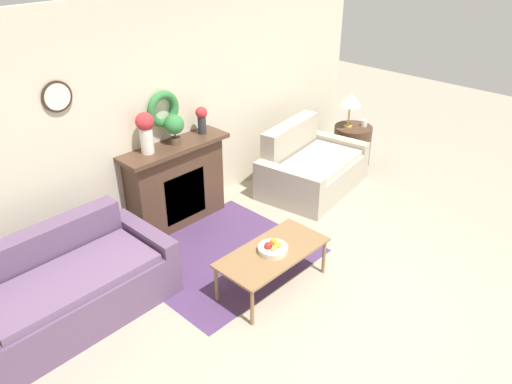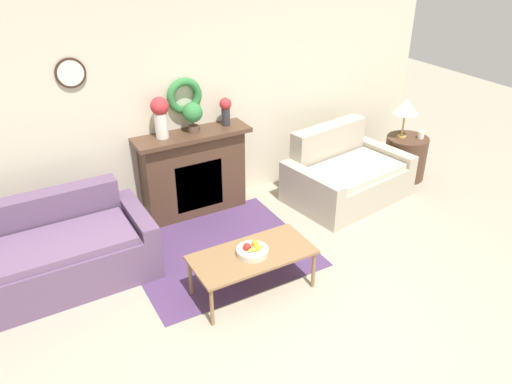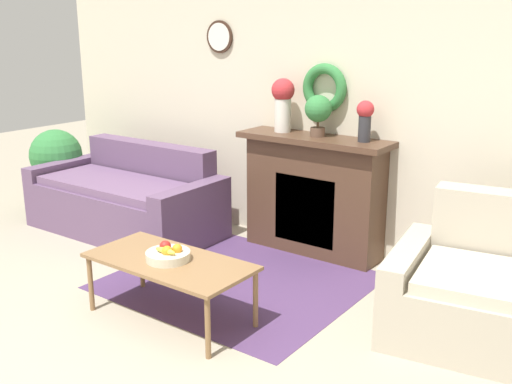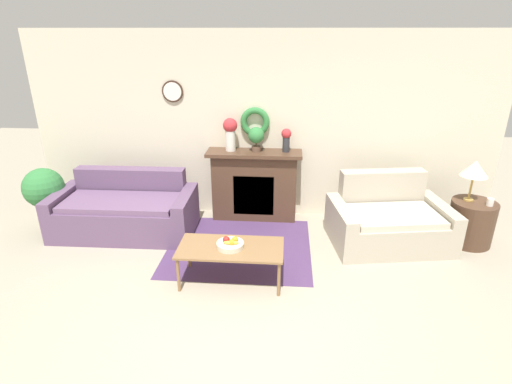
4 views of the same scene
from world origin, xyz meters
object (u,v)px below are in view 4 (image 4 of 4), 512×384
(loveseat_right, at_px, (388,221))
(potted_plant_floor_by_couch, at_px, (44,190))
(fireplace, at_px, (254,185))
(potted_plant_on_mantel, at_px, (256,136))
(side_table_by_loveseat, at_px, (471,223))
(vase_on_mantel_left, at_px, (230,132))
(vase_on_mantel_right, at_px, (286,138))
(mug, at_px, (490,202))
(table_lamp, at_px, (475,169))
(fruit_bowl, at_px, (230,244))
(coffee_table, at_px, (231,250))
(couch_left, at_px, (126,211))

(loveseat_right, xyz_separation_m, potted_plant_floor_by_couch, (-4.80, 0.09, 0.26))
(fireplace, bearing_deg, potted_plant_on_mantel, -26.77)
(side_table_by_loveseat, height_order, vase_on_mantel_left, vase_on_mantel_left)
(potted_plant_on_mantel, bearing_deg, vase_on_mantel_right, 2.69)
(mug, relative_size, vase_on_mantel_right, 0.29)
(loveseat_right, height_order, mug, loveseat_right)
(table_lamp, bearing_deg, potted_plant_on_mantel, 170.23)
(vase_on_mantel_left, bearing_deg, vase_on_mantel_right, 0.00)
(fruit_bowl, relative_size, mug, 3.08)
(fireplace, relative_size, fruit_bowl, 4.54)
(fireplace, distance_m, side_table_by_loveseat, 3.00)
(vase_on_mantel_right, bearing_deg, mug, -14.29)
(fruit_bowl, xyz_separation_m, table_lamp, (3.00, 1.19, 0.55))
(mug, bearing_deg, coffee_table, -162.19)
(vase_on_mantel_left, distance_m, potted_plant_on_mantel, 0.38)
(fruit_bowl, distance_m, side_table_by_loveseat, 3.28)
(couch_left, xyz_separation_m, coffee_table, (1.65, -1.10, 0.09))
(couch_left, relative_size, vase_on_mantel_left, 4.10)
(mug, relative_size, vase_on_mantel_left, 0.21)
(side_table_by_loveseat, relative_size, mug, 6.04)
(vase_on_mantel_right, bearing_deg, loveseat_right, -23.88)
(table_lamp, relative_size, vase_on_mantel_right, 1.62)
(table_lamp, height_order, vase_on_mantel_right, vase_on_mantel_right)
(fireplace, height_order, loveseat_right, fireplace)
(table_lamp, height_order, potted_plant_on_mantel, potted_plant_on_mantel)
(table_lamp, xyz_separation_m, vase_on_mantel_right, (-2.41, 0.51, 0.22))
(mug, height_order, vase_on_mantel_right, vase_on_mantel_right)
(mug, bearing_deg, table_lamp, 141.84)
(vase_on_mantel_right, bearing_deg, vase_on_mantel_left, -180.00)
(coffee_table, distance_m, vase_on_mantel_right, 1.98)
(vase_on_mantel_left, height_order, vase_on_mantel_right, vase_on_mantel_left)
(fruit_bowl, relative_size, table_lamp, 0.55)
(fireplace, height_order, mug, fireplace)
(couch_left, relative_size, potted_plant_on_mantel, 5.47)
(mug, xyz_separation_m, potted_plant_floor_by_couch, (-6.02, 0.13, -0.08))
(potted_plant_floor_by_couch, bearing_deg, fireplace, 10.09)
(vase_on_mantel_right, relative_size, potted_plant_floor_by_couch, 0.38)
(vase_on_mantel_right, bearing_deg, coffee_table, -108.96)
(fireplace, xyz_separation_m, table_lamp, (2.87, -0.50, 0.50))
(side_table_by_loveseat, bearing_deg, potted_plant_floor_by_couch, 179.66)
(fireplace, relative_size, vase_on_mantel_right, 4.09)
(couch_left, height_order, vase_on_mantel_right, vase_on_mantel_right)
(couch_left, height_order, table_lamp, table_lamp)
(couch_left, bearing_deg, vase_on_mantel_right, 14.08)
(vase_on_mantel_right, distance_m, potted_plant_on_mantel, 0.43)
(vase_on_mantel_left, distance_m, potted_plant_floor_by_couch, 2.77)
(potted_plant_on_mantel, relative_size, potted_plant_floor_by_couch, 0.40)
(fruit_bowl, bearing_deg, table_lamp, 21.65)
(coffee_table, bearing_deg, mug, 17.81)
(fruit_bowl, height_order, side_table_by_loveseat, side_table_by_loveseat)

